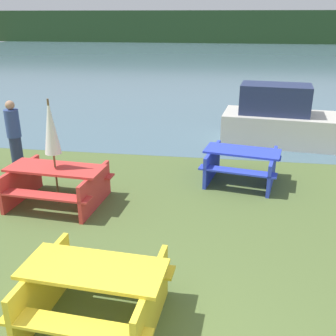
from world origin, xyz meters
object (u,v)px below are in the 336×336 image
object	(u,v)px
picnic_table_yellow	(95,290)
picnic_table_blue	(242,163)
umbrella_white	(51,127)
boat	(295,123)
picnic_table_red	(57,182)
person	(14,135)

from	to	relation	value
picnic_table_yellow	picnic_table_blue	distance (m)	4.91
picnic_table_blue	umbrella_white	bearing A→B (deg)	-155.52
boat	picnic_table_red	bearing A→B (deg)	-130.99
umbrella_white	picnic_table_blue	bearing A→B (deg)	24.48
picnic_table_blue	boat	size ratio (longest dim) A/B	0.41
picnic_table_red	umbrella_white	xyz separation A→B (m)	(0.00, 0.00, 1.07)
boat	person	size ratio (longest dim) A/B	2.74
picnic_table_blue	person	xyz separation A→B (m)	(-5.27, 0.11, 0.37)
picnic_table_yellow	picnic_table_red	distance (m)	3.44
picnic_table_red	person	world-z (taller)	person
picnic_table_red	boat	size ratio (longest dim) A/B	0.44
umbrella_white	person	world-z (taller)	umbrella_white
picnic_table_yellow	boat	world-z (taller)	boat
umbrella_white	person	size ratio (longest dim) A/B	1.27
picnic_table_yellow	person	distance (m)	5.85
boat	person	bearing A→B (deg)	-150.31
picnic_table_blue	umbrella_white	distance (m)	4.02
boat	umbrella_white	bearing A→B (deg)	-130.99
picnic_table_red	boat	distance (m)	6.84
umbrella_white	boat	world-z (taller)	umbrella_white
person	picnic_table_yellow	bearing A→B (deg)	-53.31
picnic_table_yellow	boat	size ratio (longest dim) A/B	0.39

